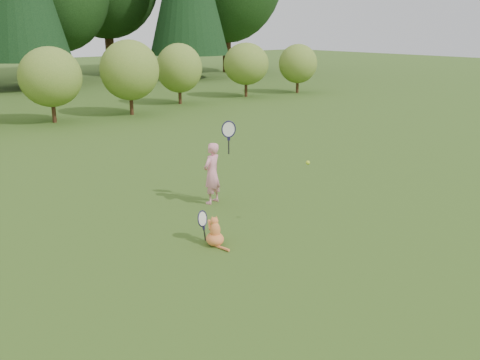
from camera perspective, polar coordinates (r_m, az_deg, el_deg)
ground at (r=8.79m, az=2.27°, el=-5.75°), size 100.00×100.00×0.00m
shrub_row at (r=19.96m, az=-23.39°, el=9.48°), size 28.00×3.00×2.80m
child at (r=10.11m, az=-2.95°, el=0.88°), size 0.68×0.42×1.76m
cat at (r=8.29m, az=-2.76°, el=-5.36°), size 0.43×0.64×0.64m
tennis_ball at (r=8.72m, az=7.25°, el=1.85°), size 0.07×0.07×0.07m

